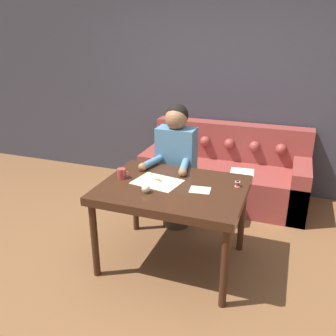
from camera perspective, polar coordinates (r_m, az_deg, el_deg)
name	(u,v)px	position (r m, az deg, el deg)	size (l,w,h in m)	color
ground_plane	(170,268)	(3.30, 0.24, -15.77)	(16.00, 16.00, 0.00)	brown
wall_back	(224,88)	(4.65, 8.96, 12.49)	(8.00, 0.06, 2.60)	#383842
dining_table	(173,194)	(3.04, 0.74, -4.22)	(1.22, 0.93, 0.76)	#381E11
couch	(225,174)	(4.47, 9.20, -1.01)	(1.94, 0.87, 0.90)	brown
person	(176,166)	(3.64, 1.28, 0.29)	(0.47, 0.59, 1.32)	#33281E
pattern_paper_main	(157,182)	(3.08, -1.73, -2.24)	(0.44, 0.36, 0.00)	beige
pattern_paper_offcut	(200,190)	(2.94, 5.16, -3.53)	(0.18, 0.16, 0.00)	beige
scissors	(160,181)	(3.10, -1.34, -2.09)	(0.20, 0.16, 0.01)	silver
mug	(122,173)	(3.17, -7.43, -0.88)	(0.11, 0.08, 0.09)	#9E3833
thread_spool	(237,184)	(3.05, 11.08, -2.55)	(0.04, 0.04, 0.05)	red
pin_cushion	(146,189)	(2.88, -3.58, -3.37)	(0.07, 0.07, 0.07)	#4C3828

